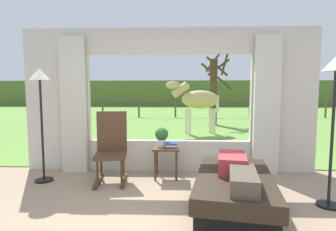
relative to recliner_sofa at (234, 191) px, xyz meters
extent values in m
cube|color=beige|center=(-2.89, 1.55, 1.06)|extent=(1.15, 0.12, 2.55)
cube|color=beige|center=(1.16, 1.55, 1.06)|extent=(1.15, 0.12, 2.55)
cube|color=beige|center=(-0.86, 1.55, 0.06)|extent=(2.90, 0.12, 0.55)
cube|color=beige|center=(-0.86, 1.55, 2.11)|extent=(2.90, 0.12, 0.45)
cube|color=beige|center=(-2.55, 1.41, 0.98)|extent=(0.44, 0.10, 2.40)
cube|color=beige|center=(0.83, 1.41, 0.98)|extent=(0.44, 0.10, 2.40)
cube|color=olive|center=(-0.86, 12.45, -0.21)|extent=(36.00, 21.68, 0.02)
cube|color=#556B31|center=(-0.86, 22.29, 0.98)|extent=(36.00, 2.00, 2.40)
cube|color=black|center=(0.00, 0.00, -0.10)|extent=(1.09, 1.68, 0.24)
cube|color=#2D2319|center=(0.00, 0.00, 0.11)|extent=(1.18, 1.83, 0.18)
cube|color=#B23338|center=(0.00, 0.15, 0.31)|extent=(0.44, 0.65, 0.22)
cube|color=#4C4238|center=(0.00, -0.44, 0.29)|extent=(0.39, 0.72, 0.18)
sphere|color=tan|center=(0.00, 0.53, 0.31)|extent=(0.20, 0.20, 0.20)
cube|color=#4C331E|center=(-1.76, 0.85, 0.22)|extent=(0.54, 0.54, 0.06)
cube|color=#4C331E|center=(-1.78, 1.06, 0.56)|extent=(0.48, 0.12, 0.68)
cube|color=#4C331E|center=(-1.95, 0.82, -0.19)|extent=(0.15, 0.68, 0.06)
cube|color=#4C331E|center=(-1.56, 0.87, -0.19)|extent=(0.15, 0.68, 0.06)
cylinder|color=#4C331E|center=(-1.91, 0.65, 0.02)|extent=(0.04, 0.04, 0.38)
cylinder|color=#4C331E|center=(-1.55, 0.69, 0.02)|extent=(0.04, 0.04, 0.38)
cylinder|color=#4C331E|center=(-1.96, 1.00, 0.02)|extent=(0.04, 0.04, 0.38)
cylinder|color=#4C331E|center=(-1.60, 1.05, 0.02)|extent=(0.04, 0.04, 0.38)
cube|color=#4C331E|center=(-0.89, 1.12, 0.29)|extent=(0.44, 0.44, 0.03)
cylinder|color=#4C331E|center=(-1.06, 0.95, 0.03)|extent=(0.04, 0.04, 0.49)
cylinder|color=#4C331E|center=(-0.72, 0.95, 0.03)|extent=(0.04, 0.04, 0.49)
cylinder|color=#4C331E|center=(-1.06, 1.29, 0.03)|extent=(0.04, 0.04, 0.49)
cylinder|color=#4C331E|center=(-0.72, 1.29, 0.03)|extent=(0.04, 0.04, 0.49)
cylinder|color=silver|center=(-0.97, 1.18, 0.36)|extent=(0.14, 0.14, 0.12)
sphere|color=#2D6B2D|center=(-0.97, 1.18, 0.51)|extent=(0.22, 0.22, 0.22)
cube|color=#59336B|center=(-0.80, 1.07, 0.31)|extent=(0.16, 0.14, 0.02)
cube|color=beige|center=(-0.81, 1.07, 0.34)|extent=(0.18, 0.14, 0.03)
cube|color=#23478C|center=(-0.81, 1.07, 0.37)|extent=(0.20, 0.13, 0.03)
cylinder|color=black|center=(-2.86, 0.87, -0.20)|extent=(0.28, 0.28, 0.03)
cylinder|color=black|center=(-2.86, 0.87, 0.59)|extent=(0.04, 0.04, 1.62)
cone|color=white|center=(-2.86, 0.87, 1.49)|extent=(0.32, 0.32, 0.18)
cylinder|color=black|center=(1.20, 0.09, -0.20)|extent=(0.28, 0.28, 0.03)
cylinder|color=black|center=(1.20, 0.09, 0.63)|extent=(0.04, 0.04, 1.69)
cone|color=white|center=(1.20, 0.09, 1.56)|extent=(0.32, 0.32, 0.18)
ellipsoid|color=tan|center=(0.02, 5.54, 0.95)|extent=(1.34, 0.85, 0.60)
cylinder|color=tan|center=(-0.64, 5.37, 1.26)|extent=(0.65, 0.40, 0.53)
ellipsoid|color=tan|center=(-0.87, 5.31, 1.41)|extent=(0.51, 0.31, 0.24)
cube|color=beige|center=(-0.56, 5.39, 1.29)|extent=(0.43, 0.18, 0.32)
cylinder|color=beige|center=(0.60, 5.69, 0.80)|extent=(0.12, 0.12, 0.55)
cylinder|color=beige|center=(-0.35, 5.28, 0.23)|extent=(0.11, 0.11, 0.85)
cylinder|color=beige|center=(-0.42, 5.59, 0.23)|extent=(0.11, 0.11, 0.85)
cylinder|color=beige|center=(0.47, 5.49, 0.23)|extent=(0.11, 0.11, 0.85)
cylinder|color=beige|center=(0.39, 5.80, 0.23)|extent=(0.11, 0.11, 0.85)
cylinder|color=#4C3823|center=(0.77, 8.06, 1.18)|extent=(0.32, 0.32, 2.75)
cylinder|color=#47331E|center=(0.80, 8.42, 2.48)|extent=(0.71, 0.16, 0.89)
cylinder|color=#47331E|center=(0.86, 7.67, 2.22)|extent=(0.93, 0.30, 0.79)
cylinder|color=#47331E|center=(1.00, 8.39, 2.23)|extent=(0.90, 0.68, 0.68)
cylinder|color=#47331E|center=(1.22, 8.08, 2.32)|extent=(0.13, 1.11, 0.81)
cylinder|color=#47331E|center=(0.81, 7.51, 1.81)|extent=(1.27, 0.19, 1.07)
cylinder|color=brown|center=(-8.86, 11.20, 0.35)|extent=(0.10, 0.10, 1.10)
cylinder|color=brown|center=(-6.86, 11.20, 0.35)|extent=(0.10, 0.10, 1.10)
cylinder|color=brown|center=(-4.86, 11.20, 0.35)|extent=(0.10, 0.10, 1.10)
cylinder|color=brown|center=(-2.86, 11.20, 0.35)|extent=(0.10, 0.10, 1.10)
cylinder|color=brown|center=(-0.86, 11.20, 0.35)|extent=(0.10, 0.10, 1.10)
cylinder|color=brown|center=(1.14, 11.20, 0.35)|extent=(0.10, 0.10, 1.10)
cylinder|color=brown|center=(3.14, 11.20, 0.35)|extent=(0.10, 0.10, 1.10)
cylinder|color=brown|center=(5.14, 11.20, 0.35)|extent=(0.10, 0.10, 1.10)
cylinder|color=brown|center=(7.14, 11.20, 0.35)|extent=(0.10, 0.10, 1.10)
cube|color=brown|center=(-0.86, 11.20, 0.75)|extent=(16.00, 0.06, 0.08)
camera|label=1|loc=(-0.69, -3.22, 1.23)|focal=28.42mm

